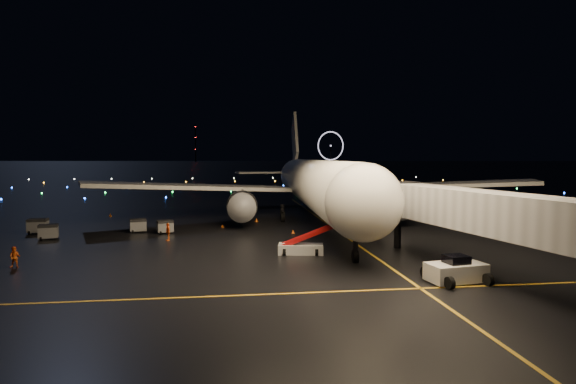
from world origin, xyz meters
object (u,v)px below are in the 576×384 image
(baggage_cart_0, at_px, (165,227))
(baggage_cart_2, at_px, (48,232))
(crew_b, at_px, (15,257))
(airliner, at_px, (312,158))
(crew_c, at_px, (168,232))
(baggage_cart_1, at_px, (138,226))
(belt_loader, at_px, (301,238))
(pushback_tug, at_px, (456,269))
(baggage_cart_3, at_px, (38,226))

(baggage_cart_0, bearing_deg, baggage_cart_2, 173.14)
(crew_b, bearing_deg, baggage_cart_2, 95.58)
(airliner, height_order, crew_b, airliner)
(crew_c, xyz_separation_m, baggage_cart_1, (-4.32, 6.15, -0.19))
(belt_loader, relative_size, baggage_cart_2, 3.18)
(pushback_tug, bearing_deg, crew_c, 131.57)
(crew_c, distance_m, baggage_cart_1, 7.52)
(airliner, distance_m, crew_b, 39.51)
(crew_c, distance_m, baggage_cart_0, 5.00)
(baggage_cart_2, bearing_deg, baggage_cart_1, 7.74)
(baggage_cart_0, distance_m, baggage_cart_2, 12.37)
(crew_b, relative_size, baggage_cart_3, 0.84)
(airliner, bearing_deg, belt_loader, -100.29)
(crew_b, distance_m, baggage_cart_0, 18.20)
(baggage_cart_2, bearing_deg, baggage_cart_3, 109.87)
(baggage_cart_0, relative_size, baggage_cart_3, 0.87)
(crew_b, distance_m, baggage_cart_3, 17.79)
(belt_loader, distance_m, baggage_cart_1, 22.68)
(airliner, relative_size, crew_c, 32.26)
(pushback_tug, height_order, baggage_cart_1, pushback_tug)
(airliner, relative_size, pushback_tug, 15.34)
(baggage_cart_0, xyz_separation_m, baggage_cart_2, (-12.16, -2.27, 0.05))
(belt_loader, bearing_deg, pushback_tug, -37.80)
(airliner, distance_m, baggage_cart_3, 36.14)
(airliner, relative_size, baggage_cart_3, 30.39)
(crew_c, xyz_separation_m, baggage_cart_0, (-0.99, 4.90, -0.21))
(airliner, bearing_deg, crew_b, -136.47)
(pushback_tug, distance_m, baggage_cart_3, 46.32)
(belt_loader, relative_size, baggage_cart_0, 3.38)
(airliner, height_order, baggage_cart_0, airliner)
(baggage_cart_3, bearing_deg, baggage_cart_0, -11.34)
(airliner, bearing_deg, baggage_cart_0, -150.15)
(crew_c, relative_size, baggage_cart_1, 1.05)
(crew_b, distance_m, baggage_cart_1, 17.81)
(crew_b, relative_size, baggage_cart_2, 0.90)
(belt_loader, xyz_separation_m, baggage_cart_3, (-28.97, 14.88, -0.60))
(pushback_tug, xyz_separation_m, baggage_cart_2, (-35.96, 21.60, -0.16))
(pushback_tug, xyz_separation_m, baggage_cart_0, (-23.80, 23.87, -0.21))
(crew_b, bearing_deg, baggage_cart_1, 64.04)
(baggage_cart_2, height_order, baggage_cart_3, baggage_cart_3)
(belt_loader, distance_m, crew_c, 15.56)
(crew_c, distance_m, baggage_cart_2, 13.41)
(pushback_tug, relative_size, baggage_cart_2, 2.14)
(crew_b, relative_size, baggage_cart_0, 0.96)
(airliner, distance_m, pushback_tug, 35.11)
(baggage_cart_3, bearing_deg, baggage_cart_2, -60.92)
(belt_loader, height_order, crew_b, belt_loader)
(baggage_cart_1, xyz_separation_m, baggage_cart_2, (-8.83, -3.52, 0.02))
(crew_c, bearing_deg, crew_b, -69.34)
(crew_c, height_order, baggage_cart_1, crew_c)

